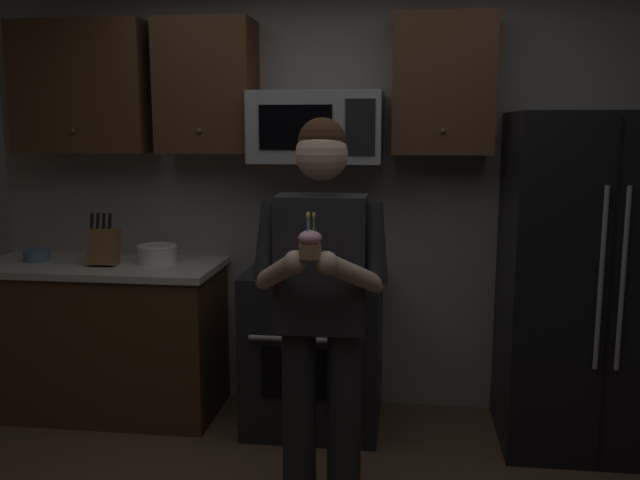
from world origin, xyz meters
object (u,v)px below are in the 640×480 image
object	(u,v)px
microwave	(317,127)
refrigerator	(590,282)
knife_block	(104,246)
bowl_large_white	(157,254)
oven_range	(314,347)
person	(321,299)
bowl_small_colored	(37,255)
cupcake	(310,244)

from	to	relation	value
microwave	refrigerator	bearing A→B (deg)	-6.03
microwave	knife_block	distance (m)	1.43
knife_block	microwave	bearing A→B (deg)	6.84
bowl_large_white	refrigerator	bearing A→B (deg)	-2.45
oven_range	bowl_large_white	world-z (taller)	bowl_large_white
microwave	person	bearing A→B (deg)	-81.34
bowl_large_white	microwave	bearing A→B (deg)	3.21
microwave	bowl_small_colored	xyz separation A→B (m)	(-1.70, -0.08, -0.76)
refrigerator	bowl_small_colored	xyz separation A→B (m)	(-3.20, 0.08, 0.06)
refrigerator	knife_block	bearing A→B (deg)	179.80
person	knife_block	bearing A→B (deg)	146.63
bowl_large_white	bowl_small_colored	distance (m)	0.75
oven_range	cupcake	world-z (taller)	cupcake
knife_block	cupcake	size ratio (longest dim) A/B	1.84
oven_range	bowl_large_white	size ratio (longest dim) A/B	3.93
oven_range	cupcake	size ratio (longest dim) A/B	5.36
oven_range	knife_block	xyz separation A→B (m)	(-1.24, -0.03, 0.57)
bowl_small_colored	person	distance (m)	2.11
knife_block	bowl_large_white	size ratio (longest dim) A/B	1.35
refrigerator	person	xyz separation A→B (m)	(-1.34, -0.92, 0.10)
knife_block	bowl_large_white	bearing A→B (deg)	18.30
oven_range	person	size ratio (longest dim) A/B	0.53
person	microwave	bearing A→B (deg)	98.66
knife_block	bowl_small_colored	world-z (taller)	knife_block
microwave	knife_block	bearing A→B (deg)	-173.16
microwave	knife_block	world-z (taller)	microwave
person	cupcake	size ratio (longest dim) A/B	10.13
cupcake	bowl_large_white	bearing A→B (deg)	129.60
knife_block	person	world-z (taller)	person
refrigerator	microwave	bearing A→B (deg)	173.97
oven_range	bowl_small_colored	size ratio (longest dim) A/B	5.89
bowl_small_colored	person	bearing A→B (deg)	-28.00
refrigerator	bowl_small_colored	size ratio (longest dim) A/B	11.37
oven_range	person	world-z (taller)	person
bowl_small_colored	cupcake	bearing A→B (deg)	-35.30
oven_range	refrigerator	xyz separation A→B (m)	(1.50, -0.04, 0.44)
bowl_small_colored	oven_range	bearing A→B (deg)	-1.27
refrigerator	cupcake	bearing A→B (deg)	-137.05
bowl_large_white	knife_block	bearing A→B (deg)	-161.70
oven_range	person	bearing A→B (deg)	-80.28
knife_block	cupcake	world-z (taller)	cupcake
bowl_large_white	person	bearing A→B (deg)	-42.43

